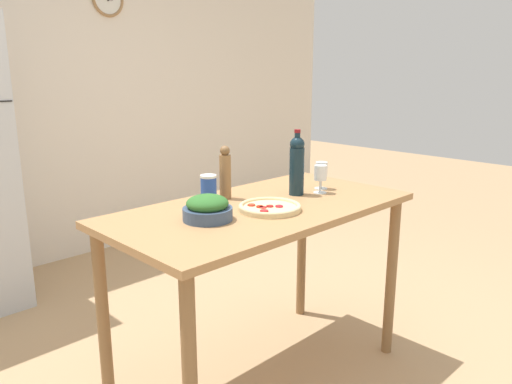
% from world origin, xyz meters
% --- Properties ---
extents(ground_plane, '(14.00, 14.00, 0.00)m').
position_xyz_m(ground_plane, '(0.00, 0.00, 0.00)').
color(ground_plane, tan).
extents(wall_back, '(6.40, 0.08, 2.60)m').
position_xyz_m(wall_back, '(0.00, 2.36, 1.30)').
color(wall_back, silver).
rests_on(wall_back, ground_plane).
extents(prep_counter, '(1.48, 0.76, 0.92)m').
position_xyz_m(prep_counter, '(0.00, 0.00, 0.80)').
color(prep_counter, '#A87A4C').
rests_on(prep_counter, ground_plane).
extents(wine_bottle, '(0.08, 0.08, 0.34)m').
position_xyz_m(wine_bottle, '(0.28, 0.03, 1.08)').
color(wine_bottle, '#142833').
rests_on(wine_bottle, prep_counter).
extents(wine_glass_near, '(0.07, 0.07, 0.15)m').
position_xyz_m(wine_glass_near, '(0.39, -0.04, 1.02)').
color(wine_glass_near, silver).
rests_on(wine_glass_near, prep_counter).
extents(wine_glass_far, '(0.07, 0.07, 0.15)m').
position_xyz_m(wine_glass_far, '(0.47, 0.02, 1.02)').
color(wine_glass_far, silver).
rests_on(wine_glass_far, prep_counter).
extents(pepper_mill, '(0.06, 0.06, 0.27)m').
position_xyz_m(pepper_mill, '(-0.03, 0.22, 1.05)').
color(pepper_mill, olive).
rests_on(pepper_mill, prep_counter).
extents(salad_bowl, '(0.21, 0.21, 0.11)m').
position_xyz_m(salad_bowl, '(-0.33, 0.00, 0.97)').
color(salad_bowl, '#384C6B').
rests_on(salad_bowl, prep_counter).
extents(homemade_pizza, '(0.29, 0.29, 0.03)m').
position_xyz_m(homemade_pizza, '(-0.03, -0.08, 0.94)').
color(homemade_pizza, '#DBC189').
rests_on(homemade_pizza, prep_counter).
extents(salt_canister, '(0.08, 0.08, 0.14)m').
position_xyz_m(salt_canister, '(-0.15, 0.21, 0.99)').
color(salt_canister, '#284CA3').
rests_on(salt_canister, prep_counter).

